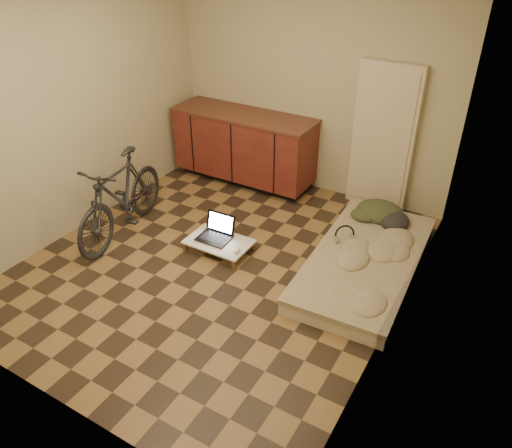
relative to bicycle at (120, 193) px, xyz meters
The scene contains 10 objects.
room_shell 1.44m from the bicycle, ahead, with size 3.50×4.00×2.60m.
cabinets 1.83m from the bicycle, 75.77° to the left, with size 1.84×0.62×0.91m.
appliance_panel 2.96m from the bicycle, 43.09° to the left, with size 0.70×0.10×1.70m, color beige.
bicycle is the anchor object (origin of this frame).
futon 2.63m from the bicycle, 15.73° to the left, with size 1.06×2.05×0.17m.
clothing_pile 2.84m from the bicycle, 31.36° to the left, with size 0.55×0.46×0.22m, color #2F3821, non-canonical shape.
headphones 2.38m from the bicycle, 20.74° to the left, with size 0.23×0.21×0.15m, color black, non-canonical shape.
lap_desk 1.17m from the bicycle, 13.28° to the left, with size 0.67×0.43×0.11m.
laptop 1.10m from the bicycle, 16.96° to the left, with size 0.35×0.31×0.23m.
mouse 1.40m from the bicycle, ahead, with size 0.06×0.11×0.04m, color white.
Camera 1 is at (2.38, -3.33, 3.02)m, focal length 35.00 mm.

